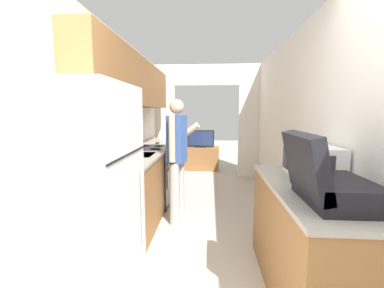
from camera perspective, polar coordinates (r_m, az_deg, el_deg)
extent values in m
cube|color=white|center=(3.13, -20.26, 2.75)|extent=(0.06, 7.05, 2.50)
cube|color=brown|center=(3.93, -12.50, 13.17)|extent=(0.32, 3.40, 0.69)
cube|color=white|center=(3.06, 25.34, 2.41)|extent=(0.06, 7.05, 2.50)
cube|color=white|center=(5.92, -6.96, 2.86)|extent=(0.65, 0.06, 2.05)
cube|color=white|center=(5.89, 13.41, 2.69)|extent=(0.65, 0.06, 2.05)
cube|color=white|center=(5.85, 3.29, 15.11)|extent=(2.74, 0.06, 0.45)
cube|color=brown|center=(3.14, -14.22, -12.18)|extent=(0.60, 1.53, 0.87)
cube|color=gray|center=(3.02, -14.52, -4.04)|extent=(0.62, 1.54, 0.03)
cube|color=brown|center=(5.08, -6.89, -4.56)|extent=(0.60, 1.14, 0.87)
cube|color=gray|center=(5.01, -6.96, 0.55)|extent=(0.62, 1.15, 0.03)
cube|color=#9EA3A8|center=(3.46, -12.07, -2.31)|extent=(0.42, 0.44, 0.00)
cube|color=brown|center=(2.35, 24.50, -19.58)|extent=(0.60, 1.51, 0.87)
cube|color=gray|center=(2.18, 25.13, -8.82)|extent=(0.62, 1.53, 0.03)
cube|color=white|center=(1.98, -23.82, -12.39)|extent=(0.72, 0.77, 1.65)
cube|color=black|center=(1.75, -13.87, -2.19)|extent=(0.01, 0.74, 0.01)
cylinder|color=#99999E|center=(2.11, -10.94, -14.51)|extent=(0.02, 0.02, 0.66)
cube|color=black|center=(4.18, -9.21, -6.93)|extent=(0.62, 0.74, 0.91)
cube|color=black|center=(4.12, -4.93, -7.07)|extent=(0.01, 0.50, 0.27)
cylinder|color=#B7B7BC|center=(4.07, -4.68, -3.97)|extent=(0.02, 0.59, 0.02)
cube|color=black|center=(4.16, -13.25, 0.26)|extent=(0.04, 0.74, 0.14)
cylinder|color=#232328|center=(3.91, -8.12, -1.13)|extent=(0.16, 0.16, 0.01)
cylinder|color=#232328|center=(4.22, -7.20, -0.50)|extent=(0.16, 0.16, 0.01)
cylinder|color=#232328|center=(3.97, -11.62, -1.09)|extent=(0.16, 0.16, 0.01)
cylinder|color=#232328|center=(4.28, -10.46, -0.46)|extent=(0.16, 0.16, 0.01)
cylinder|color=#9E9E9E|center=(3.40, -3.93, -11.05)|extent=(0.16, 0.16, 0.81)
cylinder|color=#9E9E9E|center=(3.54, -2.74, -10.26)|extent=(0.16, 0.16, 0.81)
cube|color=#335193|center=(3.32, -3.41, 1.10)|extent=(0.26, 0.26, 0.61)
cylinder|color=#DBAD89|center=(3.19, -4.50, 1.11)|extent=(0.10, 0.10, 0.58)
cylinder|color=#DBAD89|center=(3.45, -2.41, 1.59)|extent=(0.52, 0.23, 0.40)
sphere|color=#DBAD89|center=(3.30, -3.47, 8.32)|extent=(0.19, 0.19, 0.19)
cube|color=black|center=(1.83, 29.46, -9.13)|extent=(0.38, 0.53, 0.15)
cube|color=black|center=(1.72, 23.84, -4.06)|extent=(0.16, 0.53, 0.38)
cube|color=#2D2D33|center=(2.05, 26.35, -3.71)|extent=(0.23, 0.02, 0.10)
cube|color=white|center=(2.45, 25.18, -3.48)|extent=(0.36, 0.52, 0.27)
cube|color=black|center=(2.34, 21.47, -3.76)|extent=(0.01, 0.31, 0.18)
cube|color=#38383D|center=(2.55, 19.94, -2.80)|extent=(0.01, 0.10, 0.19)
cube|color=brown|center=(6.52, 1.96, -3.20)|extent=(0.90, 0.42, 0.58)
cube|color=black|center=(6.43, 1.96, -0.64)|extent=(0.29, 0.16, 0.02)
cube|color=black|center=(6.41, 1.96, 1.27)|extent=(0.66, 0.04, 0.41)
cube|color=navy|center=(6.38, 1.96, 1.24)|extent=(0.61, 0.01, 0.36)
cube|color=#B7B7BC|center=(4.72, -7.26, 0.37)|extent=(0.10, 0.24, 0.00)
cube|color=black|center=(4.55, -7.68, 0.21)|extent=(0.05, 0.11, 0.02)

